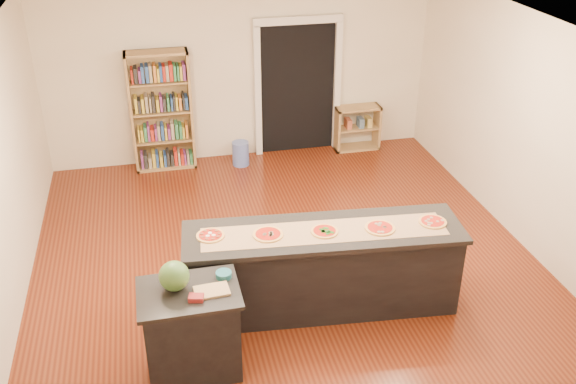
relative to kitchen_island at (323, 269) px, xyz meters
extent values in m
cube|color=#EEE2C8|center=(-0.19, 0.63, 0.92)|extent=(6.00, 7.00, 2.80)
cube|color=#612510|center=(-0.19, 0.63, -0.48)|extent=(6.00, 7.00, 0.01)
cube|color=white|center=(-0.19, 0.63, 2.31)|extent=(6.00, 7.00, 0.01)
cube|color=black|center=(0.71, 4.11, 0.57)|extent=(1.20, 0.02, 2.10)
cube|color=silver|center=(0.06, 4.07, 0.57)|extent=(0.10, 0.08, 2.10)
cube|color=silver|center=(1.36, 4.07, 0.57)|extent=(0.10, 0.08, 2.10)
cube|color=silver|center=(0.71, 4.07, 1.67)|extent=(1.40, 0.08, 0.12)
cube|color=black|center=(0.00, 0.00, -0.03)|extent=(2.83, 0.71, 0.91)
cube|color=black|center=(0.00, 0.00, 0.45)|extent=(2.91, 0.79, 0.05)
cube|color=black|center=(-1.45, -0.66, -0.05)|extent=(0.84, 0.60, 0.87)
cube|color=black|center=(-1.45, -0.66, 0.41)|extent=(0.92, 0.67, 0.04)
cube|color=#A88552|center=(-1.46, 3.91, 0.44)|extent=(0.92, 0.33, 1.85)
cube|color=#A88552|center=(1.68, 3.92, -0.11)|extent=(0.74, 0.32, 0.74)
cylinder|color=#5870C4|center=(-0.30, 3.72, -0.29)|extent=(0.26, 0.26, 0.38)
cube|color=#906F4A|center=(0.00, -0.02, 0.48)|extent=(2.56, 0.69, 0.00)
sphere|color=#144214|center=(-1.56, -0.60, 0.57)|extent=(0.28, 0.28, 0.28)
cube|color=tan|center=(-1.25, -0.72, 0.44)|extent=(0.33, 0.23, 0.02)
cube|color=maroon|center=(-1.39, -0.81, 0.45)|extent=(0.15, 0.12, 0.05)
cylinder|color=#195966|center=(-1.11, -0.52, 0.46)|extent=(0.15, 0.15, 0.06)
cylinder|color=gold|center=(-1.15, 0.14, 0.49)|extent=(0.29, 0.29, 0.02)
cylinder|color=#A5190C|center=(-1.15, 0.14, 0.50)|extent=(0.24, 0.24, 0.00)
cylinder|color=gold|center=(-0.58, 0.03, 0.49)|extent=(0.31, 0.31, 0.02)
cylinder|color=#A5190C|center=(-0.58, 0.03, 0.50)|extent=(0.26, 0.26, 0.00)
cylinder|color=gold|center=(0.00, -0.04, 0.49)|extent=(0.27, 0.27, 0.02)
cylinder|color=#A5190C|center=(0.00, -0.04, 0.50)|extent=(0.22, 0.22, 0.00)
cylinder|color=gold|center=(0.57, -0.10, 0.49)|extent=(0.31, 0.31, 0.02)
cylinder|color=#A5190C|center=(0.57, -0.10, 0.50)|extent=(0.26, 0.26, 0.00)
cylinder|color=gold|center=(1.16, -0.10, 0.49)|extent=(0.30, 0.30, 0.02)
cylinder|color=#A5190C|center=(1.16, -0.10, 0.50)|extent=(0.24, 0.24, 0.00)
camera|label=1|loc=(-1.61, -5.41, 3.94)|focal=40.00mm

